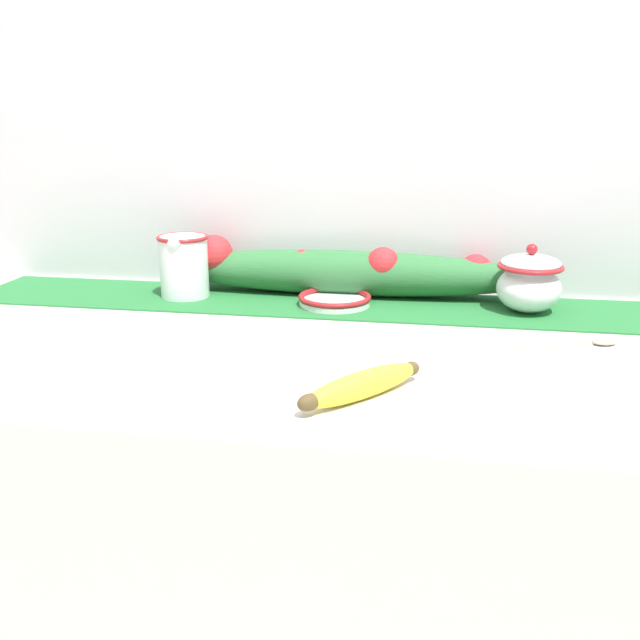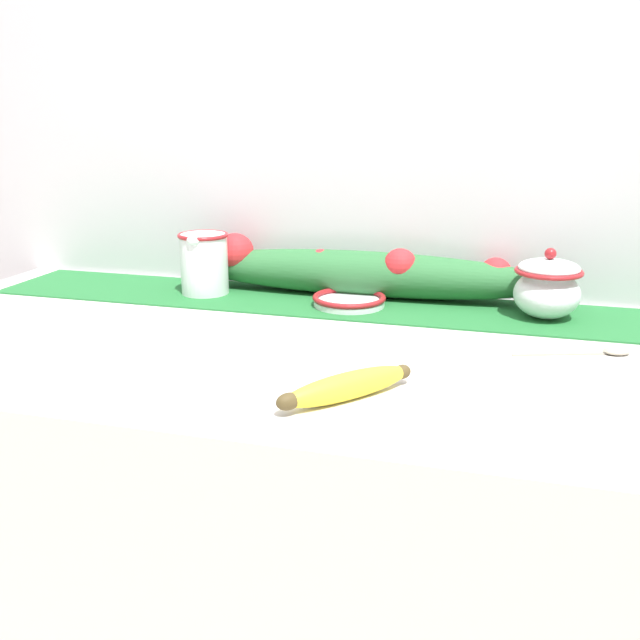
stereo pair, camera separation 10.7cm
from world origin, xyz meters
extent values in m
cube|color=silver|center=(0.00, 0.00, 0.43)|extent=(1.56, 0.71, 0.86)
cube|color=silver|center=(0.00, 0.38, 1.20)|extent=(2.36, 0.04, 2.40)
cube|color=#236B33|center=(0.00, 0.24, 0.86)|extent=(1.44, 0.22, 0.00)
cylinder|color=white|center=(-0.30, 0.24, 0.92)|extent=(0.09, 0.09, 0.12)
torus|color=#A31E23|center=(-0.30, 0.24, 0.98)|extent=(0.10, 0.10, 0.01)
torus|color=white|center=(-0.30, 0.30, 0.93)|extent=(0.06, 0.01, 0.06)
ellipsoid|color=white|center=(-0.30, 0.20, 0.98)|extent=(0.03, 0.02, 0.02)
ellipsoid|color=white|center=(0.34, 0.24, 0.91)|extent=(0.11, 0.11, 0.08)
torus|color=#A31E23|center=(0.34, 0.24, 0.95)|extent=(0.12, 0.12, 0.01)
ellipsoid|color=white|center=(0.34, 0.24, 0.95)|extent=(0.10, 0.10, 0.03)
sphere|color=#A31E23|center=(0.34, 0.24, 0.98)|extent=(0.02, 0.02, 0.02)
cylinder|color=white|center=(-0.01, 0.22, 0.87)|extent=(0.13, 0.13, 0.01)
torus|color=#A31E23|center=(-0.01, 0.22, 0.88)|extent=(0.14, 0.14, 0.01)
ellipsoid|color=yellow|center=(0.09, -0.21, 0.88)|extent=(0.15, 0.17, 0.04)
ellipsoid|color=brown|center=(0.04, -0.27, 0.88)|extent=(0.04, 0.04, 0.02)
ellipsoid|color=brown|center=(0.15, -0.14, 0.88)|extent=(0.03, 0.03, 0.02)
cube|color=#A89E89|center=(0.36, 0.04, 0.86)|extent=(0.13, 0.05, 0.00)
ellipsoid|color=#A89E89|center=(0.44, 0.07, 0.87)|extent=(0.05, 0.04, 0.01)
ellipsoid|color=#2D6B38|center=(0.00, 0.30, 0.91)|extent=(0.74, 0.10, 0.09)
sphere|color=red|center=(-0.26, 0.30, 0.94)|extent=(0.08, 0.08, 0.08)
sphere|color=red|center=(-0.08, 0.30, 0.93)|extent=(0.05, 0.05, 0.05)
sphere|color=red|center=(0.08, 0.29, 0.93)|extent=(0.06, 0.06, 0.06)
sphere|color=red|center=(0.25, 0.32, 0.92)|extent=(0.06, 0.06, 0.06)
camera|label=1|loc=(0.18, -1.05, 1.22)|focal=40.00mm
camera|label=2|loc=(0.29, -1.02, 1.22)|focal=40.00mm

